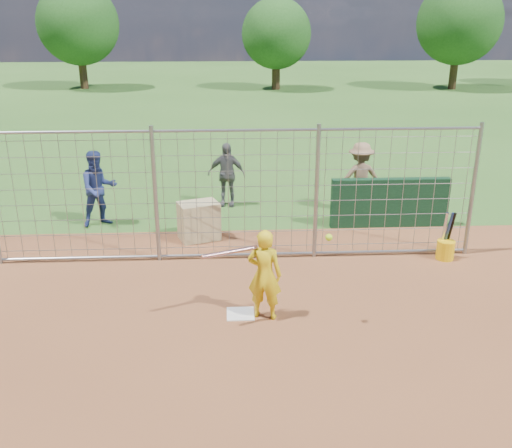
{
  "coord_description": "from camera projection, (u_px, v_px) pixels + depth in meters",
  "views": [
    {
      "loc": [
        -0.18,
        -8.14,
        4.47
      ],
      "look_at": [
        0.3,
        0.8,
        1.15
      ],
      "focal_mm": 40.0,
      "sensor_mm": 36.0,
      "label": 1
    }
  ],
  "objects": [
    {
      "name": "batter",
      "position": [
        265.0,
        275.0,
        8.68
      ],
      "size": [
        0.61,
        0.49,
        1.46
      ],
      "primitive_type": "imported",
      "rotation": [
        0.0,
        0.0,
        2.85
      ],
      "color": "yellow",
      "rests_on": "ground"
    },
    {
      "name": "equipment_bin",
      "position": [
        199.0,
        221.0,
        11.88
      ],
      "size": [
        0.94,
        0.79,
        0.8
      ],
      "primitive_type": "cube",
      "rotation": [
        0.0,
        0.0,
        0.34
      ],
      "color": "tan",
      "rests_on": "ground"
    },
    {
      "name": "tree_line",
      "position": [
        278.0,
        26.0,
        34.39
      ],
      "size": [
        44.66,
        6.72,
        6.48
      ],
      "color": "#3F2B19",
      "rests_on": "ground"
    },
    {
      "name": "bystander_a",
      "position": [
        99.0,
        189.0,
        12.53
      ],
      "size": [
        1.02,
        0.94,
        1.69
      ],
      "primitive_type": "imported",
      "rotation": [
        0.0,
        0.0,
        0.46
      ],
      "color": "navy",
      "rests_on": "ground"
    },
    {
      "name": "home_plate",
      "position": [
        240.0,
        314.0,
        9.0
      ],
      "size": [
        0.43,
        0.43,
        0.02
      ],
      "primitive_type": "cube",
      "color": "silver",
      "rests_on": "ground"
    },
    {
      "name": "backstop_fence",
      "position": [
        237.0,
        196.0,
        10.62
      ],
      "size": [
        9.08,
        0.08,
        2.6
      ],
      "color": "gray",
      "rests_on": "ground"
    },
    {
      "name": "infield_dirt",
      "position": [
        247.0,
        438.0,
        6.38
      ],
      "size": [
        18.0,
        18.0,
        0.0
      ],
      "primitive_type": "plane",
      "color": "brown",
      "rests_on": "ground"
    },
    {
      "name": "ground",
      "position": [
        240.0,
        308.0,
        9.19
      ],
      "size": [
        100.0,
        100.0,
        0.0
      ],
      "primitive_type": "plane",
      "color": "#2D591E",
      "rests_on": "ground"
    },
    {
      "name": "bystander_b",
      "position": [
        226.0,
        174.0,
        13.86
      ],
      "size": [
        0.97,
        0.52,
        1.57
      ],
      "primitive_type": "imported",
      "rotation": [
        0.0,
        0.0,
        -0.15
      ],
      "color": "#525256",
      "rests_on": "ground"
    },
    {
      "name": "equipment_in_play",
      "position": [
        253.0,
        248.0,
        8.29
      ],
      "size": [
        1.88,
        0.41,
        0.35
      ],
      "color": "silver",
      "rests_on": "ground"
    },
    {
      "name": "dugout_wall",
      "position": [
        390.0,
        203.0,
        12.54
      ],
      "size": [
        2.6,
        0.2,
        1.1
      ],
      "primitive_type": "cube",
      "color": "#11381E",
      "rests_on": "ground"
    },
    {
      "name": "bystander_c",
      "position": [
        360.0,
        178.0,
        13.41
      ],
      "size": [
        1.1,
        0.66,
        1.67
      ],
      "primitive_type": "imported",
      "rotation": [
        0.0,
        0.0,
        3.18
      ],
      "color": "#8D694D",
      "rests_on": "ground"
    },
    {
      "name": "bucket_with_bats",
      "position": [
        446.0,
        247.0,
        10.95
      ],
      "size": [
        0.34,
        0.36,
        0.97
      ],
      "color": "yellow",
      "rests_on": "ground"
    }
  ]
}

